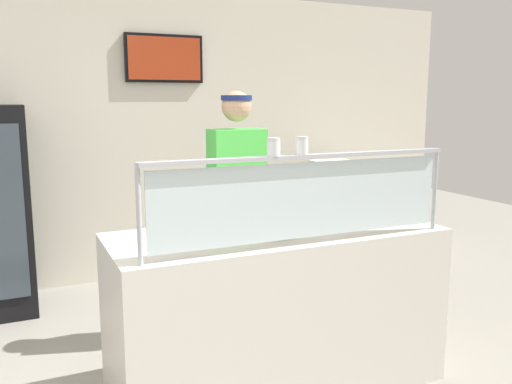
{
  "coord_description": "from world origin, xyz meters",
  "views": [
    {
      "loc": [
        -0.41,
        -2.33,
        1.7
      ],
      "look_at": [
        0.85,
        0.42,
        1.18
      ],
      "focal_mm": 37.91,
      "sensor_mm": 36.0,
      "label": 1
    }
  ],
  "objects_px": {
    "pizza_server": "(272,225)",
    "pizza_box_stack": "(336,170)",
    "parmesan_shaker": "(274,148)",
    "worker_figure": "(238,199)",
    "pepper_flake_shaker": "(302,147)",
    "pizza_tray": "(266,229)"
  },
  "relations": [
    {
      "from": "parmesan_shaker",
      "to": "pepper_flake_shaker",
      "type": "bearing_deg",
      "value": -0.0
    },
    {
      "from": "worker_figure",
      "to": "pizza_box_stack",
      "type": "distance_m",
      "value": 1.94
    },
    {
      "from": "pizza_tray",
      "to": "pizza_box_stack",
      "type": "bearing_deg",
      "value": 47.97
    },
    {
      "from": "pizza_tray",
      "to": "worker_figure",
      "type": "distance_m",
      "value": 0.74
    },
    {
      "from": "pepper_flake_shaker",
      "to": "worker_figure",
      "type": "distance_m",
      "value": 1.17
    },
    {
      "from": "pizza_tray",
      "to": "pepper_flake_shaker",
      "type": "relative_size",
      "value": 4.97
    },
    {
      "from": "pizza_server",
      "to": "pepper_flake_shaker",
      "type": "height_order",
      "value": "pepper_flake_shaker"
    },
    {
      "from": "pizza_box_stack",
      "to": "pizza_server",
      "type": "bearing_deg",
      "value": -131.23
    },
    {
      "from": "pizza_tray",
      "to": "pepper_flake_shaker",
      "type": "bearing_deg",
      "value": -83.73
    },
    {
      "from": "pepper_flake_shaker",
      "to": "pizza_box_stack",
      "type": "height_order",
      "value": "pepper_flake_shaker"
    },
    {
      "from": "pizza_server",
      "to": "pizza_box_stack",
      "type": "distance_m",
      "value": 2.52
    },
    {
      "from": "pizza_server",
      "to": "worker_figure",
      "type": "distance_m",
      "value": 0.76
    },
    {
      "from": "pizza_server",
      "to": "parmesan_shaker",
      "type": "xyz_separation_m",
      "value": [
        -0.15,
        -0.33,
        0.48
      ]
    },
    {
      "from": "parmesan_shaker",
      "to": "pepper_flake_shaker",
      "type": "relative_size",
      "value": 0.98
    },
    {
      "from": "pepper_flake_shaker",
      "to": "worker_figure",
      "type": "height_order",
      "value": "worker_figure"
    },
    {
      "from": "pizza_box_stack",
      "to": "pepper_flake_shaker",
      "type": "bearing_deg",
      "value": -126.65
    },
    {
      "from": "pizza_tray",
      "to": "pizza_server",
      "type": "xyz_separation_m",
      "value": [
        0.03,
        -0.02,
        0.02
      ]
    },
    {
      "from": "pizza_server",
      "to": "parmesan_shaker",
      "type": "relative_size",
      "value": 3.09
    },
    {
      "from": "parmesan_shaker",
      "to": "worker_figure",
      "type": "relative_size",
      "value": 0.05
    },
    {
      "from": "pizza_server",
      "to": "pizza_box_stack",
      "type": "relative_size",
      "value": 0.64
    },
    {
      "from": "pizza_tray",
      "to": "pepper_flake_shaker",
      "type": "height_order",
      "value": "pepper_flake_shaker"
    },
    {
      "from": "pizza_box_stack",
      "to": "worker_figure",
      "type": "bearing_deg",
      "value": -143.69
    }
  ]
}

